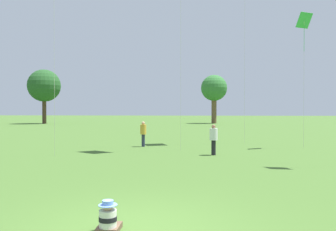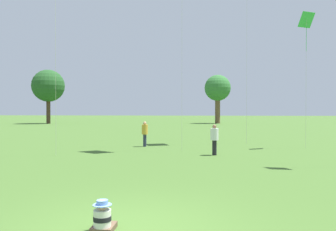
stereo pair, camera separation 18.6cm
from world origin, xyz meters
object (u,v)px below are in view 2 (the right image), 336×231
at_px(person_standing_1, 145,132).
at_px(person_standing_2, 214,137).
at_px(distant_tree_0, 218,89).
at_px(kite_6, 306,24).
at_px(seated_toddler, 103,218).
at_px(distant_tree_1, 48,86).

xyz_separation_m(person_standing_1, person_standing_2, (4.18, -3.45, -0.02)).
bearing_deg(distant_tree_0, kite_6, -84.11).
xyz_separation_m(person_standing_1, kite_6, (9.63, 0.35, 6.44)).
bearing_deg(seated_toddler, kite_6, 60.68).
bearing_deg(distant_tree_0, person_standing_2, -92.07).
relative_size(seated_toddler, distant_tree_0, 0.07).
bearing_deg(seated_toddler, distant_tree_0, 84.70).
bearing_deg(kite_6, distant_tree_0, -66.97).
xyz_separation_m(person_standing_1, distant_tree_0, (5.69, 38.54, 5.22)).
height_order(distant_tree_0, distant_tree_1, distant_tree_1).
distance_m(distant_tree_0, distant_tree_1, 29.63).
bearing_deg(person_standing_2, distant_tree_0, 174.28).
xyz_separation_m(person_standing_1, distant_tree_1, (-23.62, 34.25, 5.63)).
relative_size(person_standing_1, person_standing_2, 1.02).
distance_m(person_standing_1, distant_tree_0, 39.31).
height_order(person_standing_1, distant_tree_1, distant_tree_1).
height_order(person_standing_2, kite_6, kite_6).
bearing_deg(person_standing_2, seated_toddler, -15.66).
xyz_separation_m(distant_tree_0, distant_tree_1, (-29.31, -4.29, 0.41)).
xyz_separation_m(seated_toddler, distant_tree_0, (3.78, 52.63, 5.88)).
relative_size(seated_toddler, kite_6, 0.07).
height_order(person_standing_1, distant_tree_0, distant_tree_0).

